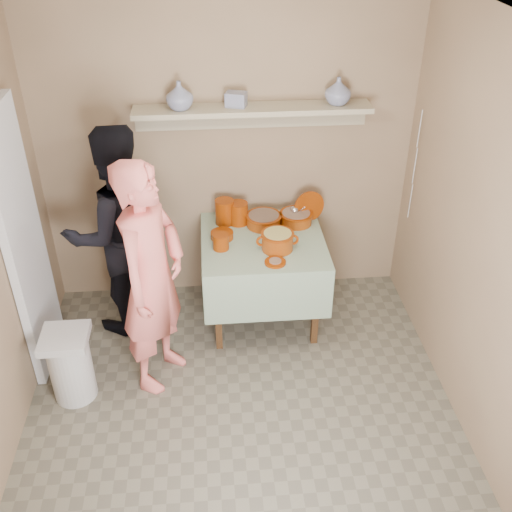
{
  "coord_description": "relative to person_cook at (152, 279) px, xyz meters",
  "views": [
    {
      "loc": [
        -0.15,
        -2.73,
        3.22
      ],
      "look_at": [
        0.15,
        0.75,
        0.95
      ],
      "focal_mm": 42.0,
      "sensor_mm": 36.0,
      "label": 1
    }
  ],
  "objects": [
    {
      "name": "ground",
      "position": [
        0.57,
        -0.65,
        -0.87
      ],
      "size": [
        3.5,
        3.5,
        0.0
      ],
      "primitive_type": "plane",
      "color": "#686252",
      "rests_on": "ground"
    },
    {
      "name": "ladle",
      "position": [
        1.11,
        0.88,
        -0.0
      ],
      "size": [
        0.08,
        0.26,
        0.19
      ],
      "color": "silver",
      "rests_on": "cazuela_meat_b"
    },
    {
      "name": "bowl_stack",
      "position": [
        0.48,
        0.52,
        -0.05
      ],
      "size": [
        0.12,
        0.12,
        0.12
      ],
      "primitive_type": "cylinder",
      "color": "maroon",
      "rests_on": "serving_table"
    },
    {
      "name": "cazuela_meat_b",
      "position": [
        1.12,
        0.86,
        -0.05
      ],
      "size": [
        0.28,
        0.28,
        0.1
      ],
      "color": "maroon",
      "rests_on": "serving_table"
    },
    {
      "name": "tile_panel",
      "position": [
        -0.89,
        0.3,
        0.13
      ],
      "size": [
        0.06,
        0.7,
        2.0
      ],
      "primitive_type": "cube",
      "color": "silver",
      "rests_on": "ground"
    },
    {
      "name": "serving_table",
      "position": [
        0.82,
        0.63,
        -0.23
      ],
      "size": [
        0.97,
        0.97,
        0.76
      ],
      "color": "#4C2D16",
      "rests_on": "ground"
    },
    {
      "name": "ceramic_box",
      "position": [
        0.65,
        0.99,
        0.9
      ],
      "size": [
        0.18,
        0.15,
        0.11
      ],
      "primitive_type": "cube",
      "rotation": [
        0.0,
        0.0,
        -0.31
      ],
      "color": "navy",
      "rests_on": "wall_shelf"
    },
    {
      "name": "vase_left",
      "position": [
        0.23,
        0.96,
        0.95
      ],
      "size": [
        0.28,
        0.28,
        0.21
      ],
      "primitive_type": "imported",
      "rotation": [
        0.0,
        0.0,
        0.6
      ],
      "color": "navy",
      "rests_on": "wall_shelf"
    },
    {
      "name": "room_shell",
      "position": [
        0.57,
        -0.65,
        0.74
      ],
      "size": [
        3.04,
        3.54,
        2.62
      ],
      "color": "#94775A",
      "rests_on": "ground"
    },
    {
      "name": "cazuela_meat_a",
      "position": [
        0.85,
        0.85,
        -0.05
      ],
      "size": [
        0.3,
        0.3,
        0.1
      ],
      "color": "maroon",
      "rests_on": "serving_table"
    },
    {
      "name": "propped_lid",
      "position": [
        1.23,
        0.92,
        0.01
      ],
      "size": [
        0.27,
        0.12,
        0.27
      ],
      "primitive_type": "cylinder",
      "rotation": [
        1.48,
        0.0,
        0.29
      ],
      "color": "maroon",
      "rests_on": "serving_table"
    },
    {
      "name": "wall_shelf",
      "position": [
        0.77,
        1.01,
        0.8
      ],
      "size": [
        1.8,
        0.25,
        0.21
      ],
      "color": "tan",
      "rests_on": "room_shell"
    },
    {
      "name": "plate_stack_a",
      "position": [
        0.53,
        0.92,
        -0.01
      ],
      "size": [
        0.16,
        0.16,
        0.21
      ],
      "primitive_type": "cylinder",
      "color": "maroon",
      "rests_on": "serving_table"
    },
    {
      "name": "person_helper",
      "position": [
        -0.3,
        0.65,
        -0.01
      ],
      "size": [
        1.03,
        0.94,
        1.73
      ],
      "primitive_type": "imported",
      "rotation": [
        0.0,
        0.0,
        -2.73
      ],
      "color": "black",
      "rests_on": "ground"
    },
    {
      "name": "vase_right",
      "position": [
        1.41,
        0.97,
        0.95
      ],
      "size": [
        0.21,
        0.21,
        0.2
      ],
      "primitive_type": "imported",
      "rotation": [
        0.0,
        0.0,
        -0.05
      ],
      "color": "navy",
      "rests_on": "wall_shelf"
    },
    {
      "name": "plate_stack_b",
      "position": [
        0.64,
        0.9,
        -0.02
      ],
      "size": [
        0.16,
        0.16,
        0.19
      ],
      "primitive_type": "cylinder",
      "color": "maroon",
      "rests_on": "serving_table"
    },
    {
      "name": "front_plate",
      "position": [
        0.88,
        0.28,
        -0.1
      ],
      "size": [
        0.16,
        0.16,
        0.03
      ],
      "color": "maroon",
      "rests_on": "serving_table"
    },
    {
      "name": "trash_bin",
      "position": [
        -0.62,
        -0.17,
        -0.59
      ],
      "size": [
        0.32,
        0.32,
        0.56
      ],
      "color": "silver",
      "rests_on": "ground"
    },
    {
      "name": "cazuela_rice",
      "position": [
        0.92,
        0.48,
        -0.03
      ],
      "size": [
        0.33,
        0.25,
        0.14
      ],
      "color": "maroon",
      "rests_on": "serving_table"
    },
    {
      "name": "empty_bowl",
      "position": [
        0.5,
        0.68,
        -0.09
      ],
      "size": [
        0.18,
        0.18,
        0.05
      ],
      "primitive_type": "cylinder",
      "color": "maroon",
      "rests_on": "serving_table"
    },
    {
      "name": "electrical_cord",
      "position": [
        2.04,
        0.83,
        0.38
      ],
      "size": [
        0.01,
        0.05,
        0.9
      ],
      "color": "silver",
      "rests_on": "wall_shelf"
    },
    {
      "name": "person_cook",
      "position": [
        0.0,
        0.0,
        0.0
      ],
      "size": [
        0.65,
        0.76,
        1.75
      ],
      "primitive_type": "imported",
      "rotation": [
        0.0,
        0.0,
        1.12
      ],
      "color": "#F57069",
      "rests_on": "ground"
    }
  ]
}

